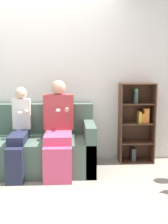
{
  "coord_description": "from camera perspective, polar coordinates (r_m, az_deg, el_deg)",
  "views": [
    {
      "loc": [
        0.53,
        -3.27,
        1.38
      ],
      "look_at": [
        0.72,
        0.54,
        0.79
      ],
      "focal_mm": 45.0,
      "sensor_mm": 36.0,
      "label": 1
    }
  ],
  "objects": [
    {
      "name": "child_seated",
      "position": [
        3.77,
        -13.12,
        -4.01
      ],
      "size": [
        0.24,
        0.76,
        1.13
      ],
      "color": "#232842",
      "rests_on": "ground_plane"
    },
    {
      "name": "ground_plane",
      "position": [
        3.59,
        -11.47,
        -14.07
      ],
      "size": [
        14.0,
        14.0,
        0.0
      ],
      "primitive_type": "plane",
      "color": "#9E9384"
    },
    {
      "name": "bookshelf",
      "position": [
        4.25,
        10.63,
        -2.0
      ],
      "size": [
        0.51,
        0.27,
        1.18
      ],
      "color": "#4C2D1E",
      "rests_on": "ground_plane"
    },
    {
      "name": "back_wall",
      "position": [
        4.23,
        -10.12,
        7.18
      ],
      "size": [
        10.0,
        0.06,
        2.55
      ],
      "color": "silver",
      "rests_on": "ground_plane"
    },
    {
      "name": "couch",
      "position": [
        3.96,
        -11.49,
        -7.22
      ],
      "size": [
        1.84,
        0.8,
        0.88
      ],
      "color": "#4C6656",
      "rests_on": "ground_plane"
    },
    {
      "name": "adult_seated",
      "position": [
        3.73,
        -5.24,
        -2.83
      ],
      "size": [
        0.41,
        0.74,
        1.23
      ],
      "color": "#DB4C75",
      "rests_on": "ground_plane"
    }
  ]
}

